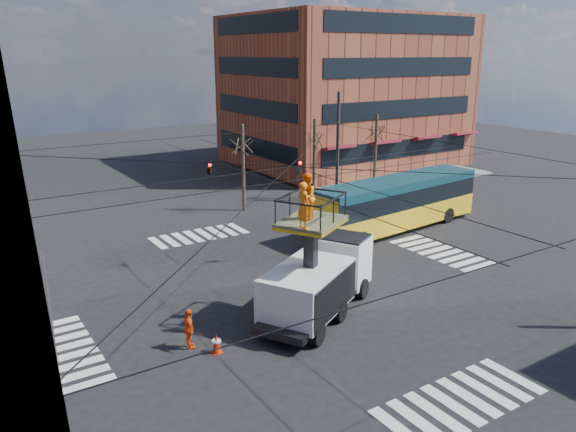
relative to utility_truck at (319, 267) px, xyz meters
The scene contains 13 objects.
ground 3.09m from the utility_truck, 89.05° to the left, with size 120.00×120.00×0.00m, color black.
sidewalk_ne 31.47m from the utility_truck, 47.94° to the left, with size 18.00×18.00×0.12m, color slate.
crosswalks 3.08m from the utility_truck, 89.05° to the left, with size 22.40×22.40×0.02m, color silver, non-canonical shape.
building_ne 34.65m from the utility_truck, 50.06° to the left, with size 20.06×16.06×14.00m.
overhead_network 3.53m from the utility_truck, 90.71° to the left, with size 24.24×24.24×8.00m.
tree_a 16.80m from the utility_truck, 72.33° to the left, with size 2.00×2.00×6.00m.
tree_b 19.46m from the utility_truck, 55.09° to the left, with size 2.00×2.00×6.00m.
tree_c 23.39m from the utility_truck, 42.87° to the left, with size 2.00×2.00×6.00m.
utility_truck is the anchor object (origin of this frame).
city_bus 12.90m from the utility_truck, 32.05° to the left, with size 12.51×3.77×3.20m.
traffic_cone 5.47m from the utility_truck, behind, with size 0.36×0.36×0.74m, color #FA250A.
worker_ground 5.98m from the utility_truck, behind, with size 0.93×0.39×1.59m, color #FF5110.
flagger 6.08m from the utility_truck, 57.43° to the left, with size 1.05×0.60×1.62m, color orange.
Camera 1 is at (-13.01, -20.00, 10.67)m, focal length 35.00 mm.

